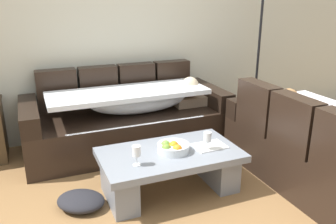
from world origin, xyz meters
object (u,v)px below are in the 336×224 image
couch_near_window (322,151)px  coffee_table (170,166)px  wine_glass_near_left (136,152)px  wine_glass_near_right (207,138)px  fruit_bowl (173,148)px  crumpled_garment (81,201)px  open_magazine (210,146)px  floor_lamp (258,41)px  couch_along_wall (130,118)px

couch_near_window → coffee_table: (-1.30, 0.41, -0.10)m
wine_glass_near_left → wine_glass_near_right: same height
fruit_bowl → crumpled_garment: fruit_bowl is taller
fruit_bowl → open_magazine: (0.35, -0.02, -0.04)m
floor_lamp → fruit_bowl: bearing=-145.2°
coffee_table → wine_glass_near_right: bearing=-16.1°
fruit_bowl → wine_glass_near_left: (-0.36, -0.12, 0.07)m
floor_lamp → couch_near_window: bearing=-103.5°
fruit_bowl → coffee_table: bearing=141.2°
couch_along_wall → crumpled_garment: (-0.73, -1.04, -0.27)m
coffee_table → floor_lamp: (1.67, 1.14, 0.88)m
couch_near_window → coffee_table: bearing=72.4°
couch_near_window → floor_lamp: bearing=-13.5°
crumpled_garment → floor_lamp: bearing=24.2°
couch_near_window → crumpled_garment: 2.14m
couch_near_window → open_magazine: bearing=67.9°
coffee_table → fruit_bowl: 0.18m
wine_glass_near_left → wine_glass_near_right: (0.65, 0.04, 0.00)m
couch_near_window → fruit_bowl: 1.35m
fruit_bowl → floor_lamp: bearing=34.8°
open_magazine → floor_lamp: size_ratio=0.14×
open_magazine → fruit_bowl: bearing=175.4°
couch_along_wall → coffee_table: 1.08m
wine_glass_near_right → crumpled_garment: wine_glass_near_right is taller
wine_glass_near_left → fruit_bowl: bearing=18.0°
couch_near_window → wine_glass_near_left: bearing=80.2°
couch_along_wall → wine_glass_near_right: 1.23m
wine_glass_near_right → fruit_bowl: bearing=165.6°
wine_glass_near_right → wine_glass_near_left: bearing=-176.4°
wine_glass_near_right → couch_along_wall: bearing=106.9°
open_magazine → crumpled_garment: open_magazine is taller
couch_near_window → floor_lamp: floor_lamp is taller
coffee_table → open_magazine: size_ratio=4.29×
fruit_bowl → open_magazine: fruit_bowl is taller
coffee_table → open_magazine: bearing=-5.4°
couch_along_wall → open_magazine: 1.19m
coffee_table → floor_lamp: bearing=34.2°
wine_glass_near_left → crumpled_garment: size_ratio=0.42×
couch_along_wall → wine_glass_near_left: size_ratio=13.33×
wine_glass_near_right → floor_lamp: bearing=42.0°
couch_near_window → wine_glass_near_right: (-0.99, 0.32, 0.16)m
crumpled_garment → couch_near_window: bearing=-12.2°
wine_glass_near_left → open_magazine: 0.72m
fruit_bowl → floor_lamp: size_ratio=0.14×
floor_lamp → couch_along_wall: bearing=-178.1°
fruit_bowl → wine_glass_near_left: size_ratio=1.69×
coffee_table → open_magazine: (0.37, -0.03, 0.15)m
open_magazine → crumpled_garment: (-1.14, 0.07, -0.33)m
couch_along_wall → crumpled_garment: size_ratio=5.53×
wine_glass_near_right → floor_lamp: floor_lamp is taller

